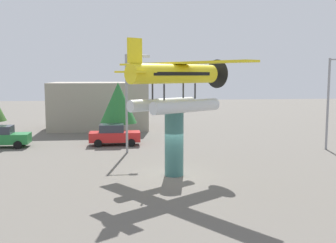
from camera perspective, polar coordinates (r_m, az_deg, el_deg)
ground_plane at (r=23.96m, az=0.86°, el=-7.59°), size 140.00×140.00×0.00m
display_pedestal at (r=23.56m, az=0.86°, el=-3.13°), size 1.10×1.10×3.78m
floatplane_monument at (r=23.31m, az=1.12°, el=5.57°), size 7.13×9.17×4.00m
car_near_green at (r=35.41m, az=-22.36°, el=-1.99°), size 4.20×2.02×1.76m
car_mid_red at (r=34.09m, az=-7.62°, el=-1.86°), size 4.20×2.02×1.76m
streetlight_primary at (r=30.31m, az=-5.48°, el=3.64°), size 1.84×0.28×7.37m
streetlight_secondary at (r=34.01m, az=21.99°, el=3.32°), size 1.84×0.28×7.15m
storefront_building at (r=45.20m, az=-9.64°, el=2.27°), size 10.35×7.38×5.02m
tree_east at (r=36.46m, az=-7.03°, el=2.63°), size 3.28×3.28×5.20m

